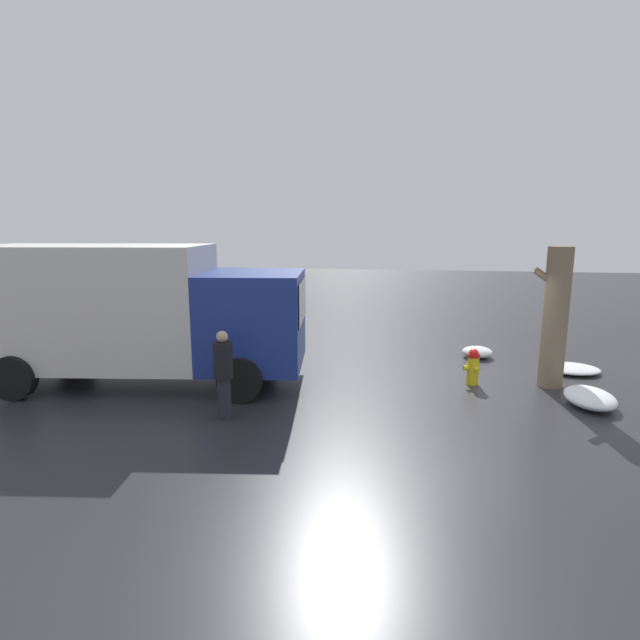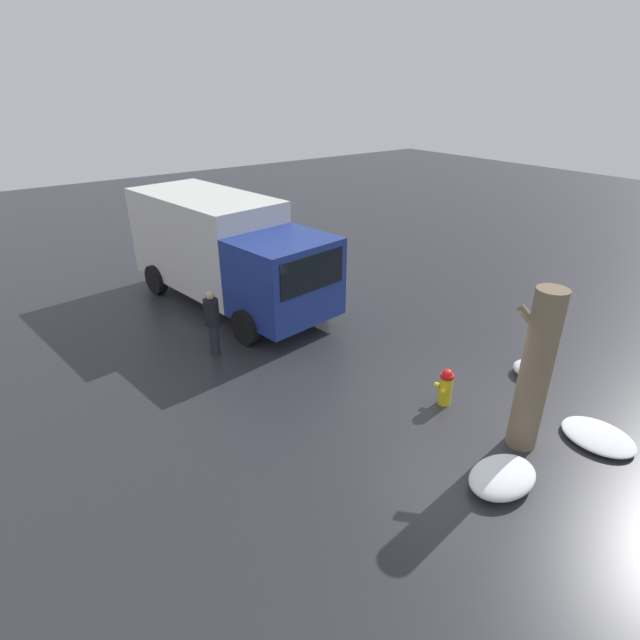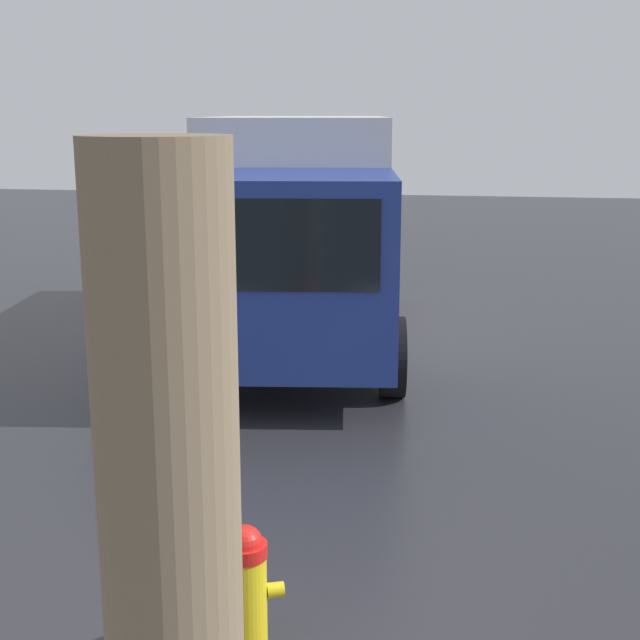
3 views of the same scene
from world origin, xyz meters
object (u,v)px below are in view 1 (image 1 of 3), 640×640
(tree_trunk, at_px, (555,317))
(pedestrian, at_px, (223,371))
(delivery_truck, at_px, (136,310))
(fire_hydrant, at_px, (473,366))

(tree_trunk, distance_m, pedestrian, 7.02)
(tree_trunk, bearing_deg, delivery_truck, 8.02)
(delivery_truck, bearing_deg, fire_hydrant, 90.83)
(tree_trunk, height_order, pedestrian, tree_trunk)
(fire_hydrant, relative_size, delivery_truck, 0.11)
(pedestrian, bearing_deg, delivery_truck, 50.87)
(fire_hydrant, relative_size, pedestrian, 0.50)
(fire_hydrant, xyz_separation_m, pedestrian, (4.68, 2.80, 0.47))
(tree_trunk, bearing_deg, pedestrian, 25.11)
(fire_hydrant, bearing_deg, pedestrian, 8.81)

